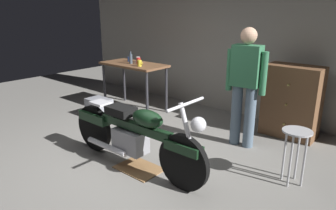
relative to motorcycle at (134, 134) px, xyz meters
name	(u,v)px	position (x,y,z in m)	size (l,w,h in m)	color
ground_plane	(132,167)	(-0.03, -0.03, -0.45)	(12.00, 12.00, 0.00)	gray
back_wall	(245,29)	(-0.03, 2.77, 1.10)	(8.00, 0.12, 3.10)	gray
workbench	(134,69)	(-1.71, 1.64, 0.34)	(1.30, 0.64, 0.90)	brown
motorcycle	(134,134)	(0.00, 0.00, 0.00)	(2.19, 0.60, 1.00)	black
person_standing	(245,83)	(0.69, 1.47, 0.48)	(0.57, 0.26, 1.67)	slate
shop_stool	(296,142)	(1.62, 0.91, 0.05)	(0.32, 0.32, 0.64)	#B2B2B7
wooden_dresser	(292,101)	(1.08, 2.27, 0.10)	(0.80, 0.47, 1.10)	brown
drip_tray	(139,168)	(0.07, 0.00, -0.44)	(0.56, 0.40, 0.01)	olive
storage_bin	(99,108)	(-1.86, 0.89, -0.28)	(0.44, 0.32, 0.34)	gray
mug_yellow_tall	(140,63)	(-1.41, 1.51, 0.51)	(0.12, 0.08, 0.11)	yellow
mug_red_diner	(139,61)	(-1.62, 1.69, 0.51)	(0.11, 0.08, 0.11)	red
mug_white_ceramic	(138,59)	(-1.76, 1.81, 0.50)	(0.11, 0.07, 0.10)	white
mug_blue_enamel	(130,59)	(-1.94, 1.75, 0.50)	(0.11, 0.07, 0.09)	#2D51AD
bottle	(131,58)	(-1.74, 1.60, 0.55)	(0.06, 0.06, 0.24)	#3F4C59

